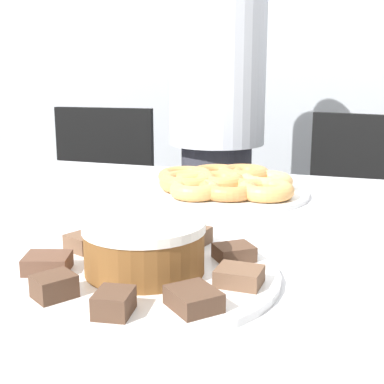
# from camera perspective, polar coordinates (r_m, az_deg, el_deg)

# --- Properties ---
(wall_back) EXTENTS (8.00, 0.05, 2.60)m
(wall_back) POSITION_cam_1_polar(r_m,az_deg,el_deg) (2.50, 11.10, 19.46)
(wall_back) COLOR #B2B7BC
(wall_back) RESTS_ON ground_plane
(table) EXTENTS (1.48, 1.04, 0.74)m
(table) POSITION_cam_1_polar(r_m,az_deg,el_deg) (0.97, -2.57, -8.07)
(table) COLOR silver
(table) RESTS_ON ground_plane
(person_standing) EXTENTS (0.33, 0.33, 1.54)m
(person_standing) POSITION_cam_1_polar(r_m,az_deg,el_deg) (1.87, 2.66, 6.87)
(person_standing) COLOR #383842
(person_standing) RESTS_ON ground_plane
(office_chair_left) EXTENTS (0.47, 0.47, 0.86)m
(office_chair_left) POSITION_cam_1_polar(r_m,az_deg,el_deg) (2.06, -10.62, -4.39)
(office_chair_left) COLOR black
(office_chair_left) RESTS_ON ground_plane
(office_chair_right) EXTENTS (0.54, 0.54, 0.86)m
(office_chair_right) POSITION_cam_1_polar(r_m,az_deg,el_deg) (1.82, 16.55, -7.04)
(office_chair_right) COLOR black
(office_chair_right) RESTS_ON ground_plane
(plate_cake) EXTENTS (0.35, 0.35, 0.01)m
(plate_cake) POSITION_cam_1_polar(r_m,az_deg,el_deg) (0.71, -5.03, -8.77)
(plate_cake) COLOR white
(plate_cake) RESTS_ON table
(plate_donuts) EXTENTS (0.38, 0.38, 0.01)m
(plate_donuts) POSITION_cam_1_polar(r_m,az_deg,el_deg) (1.16, 3.01, 0.02)
(plate_donuts) COLOR white
(plate_donuts) RESTS_ON table
(frosted_cake) EXTENTS (0.16, 0.16, 0.07)m
(frosted_cake) POSITION_cam_1_polar(r_m,az_deg,el_deg) (0.69, -5.09, -5.78)
(frosted_cake) COLOR brown
(frosted_cake) RESTS_ON plate_cake
(lamington_0) EXTENTS (0.04, 0.05, 0.03)m
(lamington_0) POSITION_cam_1_polar(r_m,az_deg,el_deg) (0.59, -8.33, -11.61)
(lamington_0) COLOR #513828
(lamington_0) RESTS_ON plate_cake
(lamington_1) EXTENTS (0.07, 0.07, 0.02)m
(lamington_1) POSITION_cam_1_polar(r_m,az_deg,el_deg) (0.60, 0.17, -11.32)
(lamington_1) COLOR #513828
(lamington_1) RESTS_ON plate_cake
(lamington_2) EXTENTS (0.06, 0.05, 0.02)m
(lamington_2) POSITION_cam_1_polar(r_m,az_deg,el_deg) (0.66, 5.06, -8.93)
(lamington_2) COLOR brown
(lamington_2) RESTS_ON plate_cake
(lamington_3) EXTENTS (0.07, 0.06, 0.02)m
(lamington_3) POSITION_cam_1_polar(r_m,az_deg,el_deg) (0.74, 4.50, -6.44)
(lamington_3) COLOR #513828
(lamington_3) RESTS_ON plate_cake
(lamington_4) EXTENTS (0.05, 0.06, 0.02)m
(lamington_4) POSITION_cam_1_polar(r_m,az_deg,el_deg) (0.80, 0.17, -4.76)
(lamington_4) COLOR brown
(lamington_4) RESTS_ON plate_cake
(lamington_5) EXTENTS (0.06, 0.06, 0.02)m
(lamington_5) POSITION_cam_1_polar(r_m,az_deg,el_deg) (0.82, -5.81, -4.43)
(lamington_5) COLOR brown
(lamington_5) RESTS_ON plate_cake
(lamington_6) EXTENTS (0.06, 0.05, 0.02)m
(lamington_6) POSITION_cam_1_polar(r_m,az_deg,el_deg) (0.79, -11.56, -5.30)
(lamington_6) COLOR brown
(lamington_6) RESTS_ON plate_cake
(lamington_7) EXTENTS (0.07, 0.06, 0.02)m
(lamington_7) POSITION_cam_1_polar(r_m,az_deg,el_deg) (0.72, -15.17, -7.32)
(lamington_7) COLOR brown
(lamington_7) RESTS_ON plate_cake
(lamington_8) EXTENTS (0.06, 0.06, 0.03)m
(lamington_8) POSITION_cam_1_polar(r_m,az_deg,el_deg) (0.64, -14.49, -9.70)
(lamington_8) COLOR #513828
(lamington_8) RESTS_ON plate_cake
(donut_0) EXTENTS (0.11, 0.11, 0.04)m
(donut_0) POSITION_cam_1_polar(r_m,az_deg,el_deg) (1.16, 3.03, 1.11)
(donut_0) COLOR #D18E4C
(donut_0) RESTS_ON plate_donuts
(donut_1) EXTENTS (0.13, 0.13, 0.03)m
(donut_1) POSITION_cam_1_polar(r_m,az_deg,el_deg) (1.10, 3.85, 0.29)
(donut_1) COLOR #C68447
(donut_1) RESTS_ON plate_donuts
(donut_2) EXTENTS (0.12, 0.12, 0.03)m
(donut_2) POSITION_cam_1_polar(r_m,az_deg,el_deg) (1.09, 7.85, 0.19)
(donut_2) COLOR tan
(donut_2) RESTS_ON plate_donuts
(donut_3) EXTENTS (0.12, 0.12, 0.03)m
(donut_3) POSITION_cam_1_polar(r_m,az_deg,el_deg) (1.17, 7.88, 1.14)
(donut_3) COLOR #E5AD66
(donut_3) RESTS_ON plate_donuts
(donut_4) EXTENTS (0.12, 0.12, 0.04)m
(donut_4) POSITION_cam_1_polar(r_m,az_deg,el_deg) (1.23, 5.50, 1.81)
(donut_4) COLOR #C68447
(donut_4) RESTS_ON plate_donuts
(donut_5) EXTENTS (0.13, 0.13, 0.03)m
(donut_5) POSITION_cam_1_polar(r_m,az_deg,el_deg) (1.24, 2.62, 1.90)
(donut_5) COLOR #C68447
(donut_5) RESTS_ON plate_donuts
(donut_6) EXTENTS (0.13, 0.13, 0.03)m
(donut_6) POSITION_cam_1_polar(r_m,az_deg,el_deg) (1.22, -0.70, 1.68)
(donut_6) COLOR #D18E4C
(donut_6) RESTS_ON plate_donuts
(donut_7) EXTENTS (0.12, 0.12, 0.04)m
(donut_7) POSITION_cam_1_polar(r_m,az_deg,el_deg) (1.15, -0.45, 1.08)
(donut_7) COLOR #D18E4C
(donut_7) RESTS_ON plate_donuts
(donut_8) EXTENTS (0.10, 0.10, 0.03)m
(donut_8) POSITION_cam_1_polar(r_m,az_deg,el_deg) (1.09, 0.14, 0.24)
(donut_8) COLOR tan
(donut_8) RESTS_ON plate_donuts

